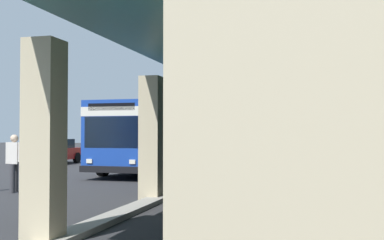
{
  "coord_description": "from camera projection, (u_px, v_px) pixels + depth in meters",
  "views": [
    {
      "loc": [
        21.59,
        7.57,
        1.81
      ],
      "look_at": [
        1.96,
        2.46,
        2.38
      ],
      "focal_mm": 44.38,
      "sensor_mm": 36.0,
      "label": 1
    }
  ],
  "objects": [
    {
      "name": "parked_sedan_red",
      "position": [
        52.0,
        151.0,
        27.73
      ],
      "size": [
        4.53,
        2.26,
        1.47
      ],
      "color": "maroon",
      "rests_on": "ground"
    },
    {
      "name": "curb_strip",
      "position": [
        217.0,
        174.0,
        20.47
      ],
      "size": [
        37.99,
        0.5,
        0.12
      ],
      "primitive_type": "cube",
      "color": "#9E998E",
      "rests_on": "ground"
    },
    {
      "name": "transit_bus",
      "position": [
        161.0,
        132.0,
        23.29
      ],
      "size": [
        11.28,
        3.04,
        3.34
      ],
      "color": "#193D9E",
      "rests_on": "ground"
    },
    {
      "name": "parked_sedan_tan",
      "position": [
        126.0,
        148.0,
        33.4
      ],
      "size": [
        4.43,
        2.06,
        1.47
      ],
      "color": "#9E845B",
      "rests_on": "ground"
    },
    {
      "name": "ground",
      "position": [
        326.0,
        175.0,
        20.73
      ],
      "size": [
        120.0,
        120.0,
        0.0
      ],
      "primitive_type": "plane",
      "color": "#2D2D30"
    },
    {
      "name": "pedestrian",
      "position": [
        14.0,
        159.0,
        14.56
      ],
      "size": [
        0.46,
        0.66,
        1.77
      ],
      "color": "#38383D",
      "rests_on": "ground"
    },
    {
      "name": "potted_palm",
      "position": [
        266.0,
        153.0,
        26.25
      ],
      "size": [
        1.62,
        1.88,
        2.77
      ],
      "color": "#4C4742",
      "rests_on": "ground"
    }
  ]
}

